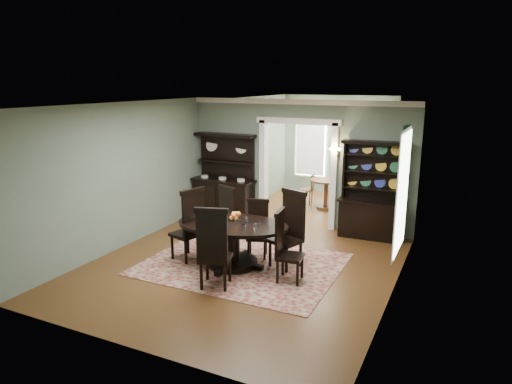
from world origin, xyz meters
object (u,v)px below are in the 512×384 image
dining_table (233,236)px  parlor_table (326,190)px  welsh_dresser (370,203)px  sideboard (224,188)px

dining_table → parlor_table: 4.63m
dining_table → welsh_dresser: (1.97, 2.76, 0.20)m
sideboard → welsh_dresser: 3.69m
dining_table → parlor_table: dining_table is taller
dining_table → sideboard: sideboard is taller
welsh_dresser → parlor_table: bearing=128.2°
sideboard → parlor_table: (2.12, 1.87, -0.22)m
dining_table → parlor_table: (0.40, 4.62, -0.05)m
parlor_table → dining_table: bearing=-94.9°
dining_table → welsh_dresser: welsh_dresser is taller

